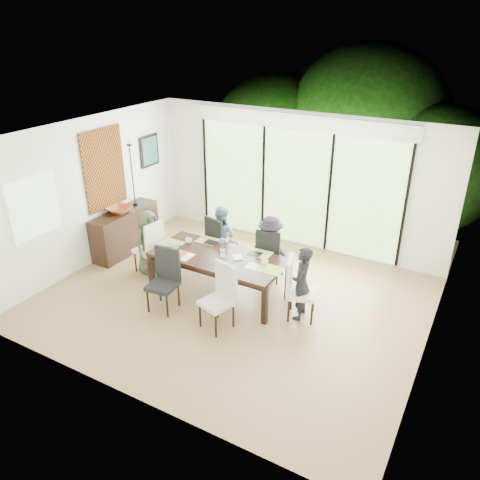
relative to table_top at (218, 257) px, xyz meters
The scene contains 62 objects.
floor 0.76m from the table_top, 18.63° to the right, with size 6.00×5.00×0.01m, color brown.
ceiling 2.07m from the table_top, 18.63° to the right, with size 6.00×5.00×0.01m, color white.
wall_back 2.52m from the table_top, 82.10° to the left, with size 6.00×0.02×2.70m, color white.
wall_front 2.73m from the table_top, 82.77° to the right, with size 6.00×0.02×2.70m, color silver.
wall_left 2.77m from the table_top, behind, with size 0.02×5.00×2.70m, color white.
wall_right 3.41m from the table_top, ahead, with size 0.02×5.00×2.70m, color beige.
glass_doors 2.44m from the table_top, 81.96° to the left, with size 4.20×0.02×2.30m, color #598C3F.
blinds_header 3.00m from the table_top, 81.93° to the left, with size 4.40×0.06×0.28m, color white.
mullion_a 2.99m from the table_top, 126.97° to the left, with size 0.05×0.04×2.30m, color black.
mullion_b 2.44m from the table_top, 98.89° to the left, with size 0.05×0.04×2.30m, color black.
mullion_c 2.62m from the table_top, 66.25° to the left, with size 0.05×0.04×2.30m, color black.
mullion_d 3.42m from the table_top, 43.98° to the left, with size 0.05×0.04×2.30m, color black.
side_window 3.06m from the table_top, 153.55° to the right, with size 0.02×0.90×1.00m, color #8CAD7F.
deck 3.38m from the table_top, 84.22° to the left, with size 6.00×1.80×0.10m, color brown.
rail_top 4.10m from the table_top, 85.34° to the left, with size 6.00×0.08×0.06m, color brown.
foliage_left 5.35m from the table_top, 106.09° to the left, with size 3.20×3.20×3.20m, color #14380F.
foliage_mid 5.85m from the table_top, 82.66° to the left, with size 4.00×4.00×4.00m, color #14380F.
foliage_right 5.54m from the table_top, 62.61° to the left, with size 2.80×2.80×2.80m, color #14380F.
foliage_far 6.46m from the table_top, 92.39° to the left, with size 3.60×3.60×3.60m, color #14380F.
table_top is the anchor object (origin of this frame).
table_apron 0.08m from the table_top, 165.96° to the left, with size 2.04×0.83×0.09m, color black.
table_leg_fl 1.21m from the table_top, 158.29° to the right, with size 0.08×0.08×0.64m, color black.
table_leg_fr 1.21m from the table_top, 21.71° to the right, with size 0.08×0.08×0.64m, color black.
table_leg_bl 1.21m from the table_top, 158.29° to the left, with size 0.08×0.08×0.64m, color black.
table_leg_br 1.21m from the table_top, 21.71° to the left, with size 0.08×0.08×0.64m, color black.
chair_left_end 1.51m from the table_top, behind, with size 0.43×0.43×1.02m, color white, non-canonical shape.
chair_right_end 1.51m from the table_top, ahead, with size 0.43×0.43×1.02m, color white, non-canonical shape.
chair_far_left 0.97m from the table_top, 117.90° to the left, with size 0.43×0.43×1.02m, color black, non-canonical shape.
chair_far_right 1.02m from the table_top, 57.09° to the left, with size 0.43×0.43×1.02m, color black, non-canonical shape.
chair_near_left 1.02m from the table_top, 119.89° to the right, with size 0.43×0.43×1.02m, color black, non-canonical shape.
chair_near_right 1.02m from the table_top, 60.11° to the right, with size 0.43×0.43×1.02m, color beige, non-canonical shape.
person_left_end 1.48m from the table_top, behind, with size 0.56×0.35×1.19m, color #38442D.
person_right_end 1.48m from the table_top, ahead, with size 0.56×0.35×1.19m, color black.
person_far_left 0.95m from the table_top, 118.47° to the left, with size 0.56×0.35×1.19m, color slate.
person_far_right 1.00m from the table_top, 56.47° to the left, with size 0.56×0.35×1.19m, color black.
placemat_left 0.95m from the table_top, behind, with size 0.41×0.30×0.01m, color #78A33A.
placemat_right 0.95m from the table_top, ahead, with size 0.41×0.30×0.01m, color #9EB23F.
placemat_far_l 0.60m from the table_top, 138.37° to the left, with size 0.41×0.30×0.01m, color #9AB641.
placemat_far_r 0.68m from the table_top, 36.03° to the left, with size 0.41×0.30×0.01m, color #98BC43.
placemat_paper 0.63m from the table_top, 151.39° to the right, with size 0.41×0.30×0.01m, color white.
tablet_far_l 0.50m from the table_top, 135.00° to the left, with size 0.24×0.17×0.01m, color black.
tablet_far_r 0.61m from the table_top, 34.99° to the left, with size 0.22×0.16×0.01m, color black.
papers 0.70m from the table_top, ahead, with size 0.28×0.20×0.00m, color white.
platter_base 0.63m from the table_top, 151.39° to the right, with size 0.24×0.24×0.02m, color white.
platter_snacks 0.63m from the table_top, 151.39° to the right, with size 0.19×0.19×0.01m, color #C54D17.
vase 0.11m from the table_top, 45.00° to the left, with size 0.07×0.07×0.11m, color silver.
hyacinth_stems 0.21m from the table_top, 45.00° to the left, with size 0.04×0.04×0.15m, color #337226.
hyacinth_blooms 0.30m from the table_top, 45.00° to the left, with size 0.10×0.10×0.10m, color #6555D5.
laptop 0.86m from the table_top, behind, with size 0.31×0.20×0.02m, color silver.
cup_a 0.72m from the table_top, 167.91° to the left, with size 0.11×0.11×0.09m, color white.
cup_b 0.19m from the table_top, 33.69° to the right, with size 0.09×0.09×0.09m, color white.
cup_c 0.81m from the table_top, ahead, with size 0.11×0.11×0.09m, color white.
book 0.26m from the table_top, 11.31° to the left, with size 0.15×0.21×0.02m, color white.
sideboard 2.48m from the table_top, 169.89° to the left, with size 0.43×1.53×0.86m, color black.
bowl 2.46m from the table_top, behind, with size 0.45×0.45×0.11m, color brown.
candlestick_base 2.56m from the table_top, 162.12° to the left, with size 0.10×0.10×0.04m, color black.
candlestick_shaft 2.68m from the table_top, 162.12° to the left, with size 0.02×0.02×1.19m, color black.
candlestick_pan 2.91m from the table_top, 162.12° to the left, with size 0.10×0.10×0.03m, color black.
candle 2.94m from the table_top, 162.12° to the left, with size 0.03×0.03×0.10m, color silver.
tapestry 2.85m from the table_top, behind, with size 0.02×1.00×1.50m, color #994816.
art_frame 3.26m from the table_top, 148.95° to the left, with size 0.03×0.55×0.65m, color black.
art_canvas 3.25m from the table_top, 148.76° to the left, with size 0.01×0.45×0.55m, color #19524E.
Camera 1 is at (3.33, -5.66, 4.23)m, focal length 35.00 mm.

